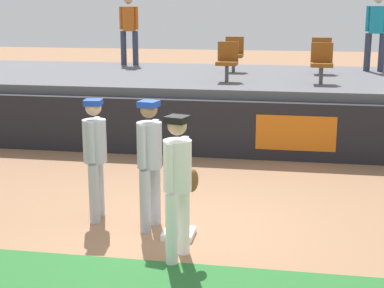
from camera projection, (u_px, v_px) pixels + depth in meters
ground_plane at (169, 233)px, 7.82m from camera, size 60.00×60.00×0.00m
first_base at (179, 234)px, 7.71m from camera, size 0.40×0.40×0.08m
player_fielder_home at (178, 178)px, 6.84m from camera, size 0.44×0.51×1.72m
player_runner_visitor at (95, 151)px, 8.11m from camera, size 0.36×0.47×1.70m
player_coach_visitor at (150, 156)px, 7.77m from camera, size 0.39×0.48×1.74m
field_wall at (213, 129)px, 11.56m from camera, size 18.00×0.26×1.12m
bleacher_platform at (228, 102)px, 14.00m from camera, size 18.00×4.80×1.30m
seat_back_center at (234, 52)px, 14.37m from camera, size 0.44×0.44×0.84m
seat_front_center at (227, 59)px, 12.64m from camera, size 0.44×0.44×0.84m
seat_back_right at (321, 54)px, 14.02m from camera, size 0.46×0.44×0.84m
seat_front_right at (322, 61)px, 12.31m from camera, size 0.45×0.44×0.84m
spectator_hooded at (129, 25)px, 15.82m from camera, size 0.51×0.36×1.83m
spectator_capped at (376, 26)px, 14.33m from camera, size 0.52×0.41×1.87m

